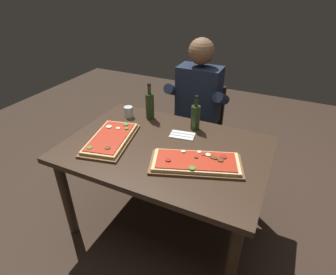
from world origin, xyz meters
name	(u,v)px	position (x,y,z in m)	size (l,w,h in m)	color
ground_plane	(165,221)	(0.00, 0.00, 0.00)	(6.40, 6.40, 0.00)	#38281E
dining_table	(165,158)	(0.00, 0.00, 0.64)	(1.40, 0.96, 0.74)	#3D2B1E
pizza_rectangular_front	(196,163)	(0.27, -0.11, 0.76)	(0.63, 0.44, 0.05)	brown
pizza_rectangular_left	(111,139)	(-0.38, -0.10, 0.76)	(0.38, 0.55, 0.05)	brown
wine_bottle_dark	(195,117)	(0.10, 0.33, 0.84)	(0.07, 0.07, 0.27)	#233819
oil_bottle_amber	(150,105)	(-0.30, 0.34, 0.86)	(0.07, 0.07, 0.30)	#233819
tumbler_near_camera	(129,113)	(-0.48, 0.29, 0.78)	(0.07, 0.07, 0.09)	silver
napkin_cutlery_set	(182,135)	(0.05, 0.19, 0.74)	(0.19, 0.14, 0.01)	white
diner_chair	(199,125)	(-0.04, 0.86, 0.49)	(0.44, 0.44, 0.87)	black
seated_diner	(197,106)	(-0.04, 0.74, 0.74)	(0.53, 0.41, 1.33)	#23232D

